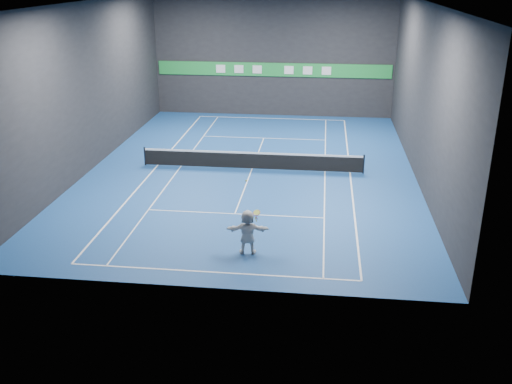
# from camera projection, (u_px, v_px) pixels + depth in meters

# --- Properties ---
(ground) EXTENTS (26.00, 26.00, 0.00)m
(ground) POSITION_uv_depth(u_px,v_px,m) (252.00, 169.00, 32.24)
(ground) COLOR navy
(ground) RESTS_ON ground
(ceiling) EXTENTS (26.00, 26.00, 0.00)m
(ceiling) POSITION_uv_depth(u_px,v_px,m) (252.00, 2.00, 28.97)
(ceiling) COLOR black
(ceiling) RESTS_ON ground
(wall_back) EXTENTS (18.00, 0.10, 9.00)m
(wall_back) POSITION_uv_depth(u_px,v_px,m) (273.00, 56.00, 42.63)
(wall_back) COLOR black
(wall_back) RESTS_ON ground
(wall_front) EXTENTS (18.00, 0.10, 9.00)m
(wall_front) POSITION_uv_depth(u_px,v_px,m) (202.00, 168.00, 18.58)
(wall_front) COLOR black
(wall_front) RESTS_ON ground
(wall_left) EXTENTS (0.10, 26.00, 9.00)m
(wall_left) POSITION_uv_depth(u_px,v_px,m) (91.00, 86.00, 31.58)
(wall_left) COLOR black
(wall_left) RESTS_ON ground
(wall_right) EXTENTS (0.10, 26.00, 9.00)m
(wall_right) POSITION_uv_depth(u_px,v_px,m) (423.00, 94.00, 29.62)
(wall_right) COLOR black
(wall_right) RESTS_ON ground
(baseline_near) EXTENTS (10.98, 0.08, 0.01)m
(baseline_near) POSITION_uv_depth(u_px,v_px,m) (213.00, 272.00, 21.24)
(baseline_near) COLOR white
(baseline_near) RESTS_ON ground
(baseline_far) EXTENTS (10.98, 0.08, 0.01)m
(baseline_far) POSITION_uv_depth(u_px,v_px,m) (271.00, 118.00, 43.24)
(baseline_far) COLOR white
(baseline_far) RESTS_ON ground
(sideline_doubles_left) EXTENTS (0.08, 23.78, 0.01)m
(sideline_doubles_left) POSITION_uv_depth(u_px,v_px,m) (158.00, 165.00, 32.84)
(sideline_doubles_left) COLOR white
(sideline_doubles_left) RESTS_ON ground
(sideline_doubles_right) EXTENTS (0.08, 23.78, 0.01)m
(sideline_doubles_right) POSITION_uv_depth(u_px,v_px,m) (350.00, 173.00, 31.64)
(sideline_doubles_right) COLOR white
(sideline_doubles_right) RESTS_ON ground
(sideline_singles_left) EXTENTS (0.06, 23.78, 0.01)m
(sideline_singles_left) POSITION_uv_depth(u_px,v_px,m) (181.00, 166.00, 32.69)
(sideline_singles_left) COLOR white
(sideline_singles_left) RESTS_ON ground
(sideline_singles_right) EXTENTS (0.06, 23.78, 0.01)m
(sideline_singles_right) POSITION_uv_depth(u_px,v_px,m) (325.00, 172.00, 31.79)
(sideline_singles_right) COLOR white
(sideline_singles_right) RESTS_ON ground
(service_line_near) EXTENTS (8.23, 0.06, 0.01)m
(service_line_near) POSITION_uv_depth(u_px,v_px,m) (235.00, 214.00, 26.32)
(service_line_near) COLOR white
(service_line_near) RESTS_ON ground
(service_line_far) EXTENTS (8.23, 0.06, 0.01)m
(service_line_far) POSITION_uv_depth(u_px,v_px,m) (264.00, 138.00, 38.16)
(service_line_far) COLOR white
(service_line_far) RESTS_ON ground
(center_service_line) EXTENTS (0.06, 12.80, 0.01)m
(center_service_line) POSITION_uv_depth(u_px,v_px,m) (252.00, 169.00, 32.24)
(center_service_line) COLOR white
(center_service_line) RESTS_ON ground
(player) EXTENTS (1.75, 0.72, 1.83)m
(player) POSITION_uv_depth(u_px,v_px,m) (248.00, 232.00, 22.36)
(player) COLOR silver
(player) RESTS_ON ground
(tennis_ball) EXTENTS (0.07, 0.07, 0.07)m
(tennis_ball) POSITION_uv_depth(u_px,v_px,m) (246.00, 181.00, 21.76)
(tennis_ball) COLOR #B8D323
(tennis_ball) RESTS_ON player
(tennis_net) EXTENTS (12.50, 0.10, 1.07)m
(tennis_net) POSITION_uv_depth(u_px,v_px,m) (252.00, 160.00, 32.04)
(tennis_net) COLOR black
(tennis_net) RESTS_ON ground
(sponsor_banner) EXTENTS (17.64, 0.11, 1.00)m
(sponsor_banner) POSITION_uv_depth(u_px,v_px,m) (273.00, 70.00, 42.93)
(sponsor_banner) COLOR green
(sponsor_banner) RESTS_ON wall_back
(tennis_racket) EXTENTS (0.39, 0.34, 0.52)m
(tennis_racket) POSITION_uv_depth(u_px,v_px,m) (256.00, 214.00, 22.09)
(tennis_racket) COLOR red
(tennis_racket) RESTS_ON player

